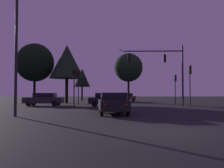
# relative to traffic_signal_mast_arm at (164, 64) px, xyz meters

# --- Properties ---
(ground_plane) EXTENTS (168.00, 168.00, 0.00)m
(ground_plane) POSITION_rel_traffic_signal_mast_arm_xyz_m (-4.25, 5.14, -4.90)
(ground_plane) COLOR black
(ground_plane) RESTS_ON ground
(traffic_signal_mast_arm) EXTENTS (7.65, 0.60, 7.15)m
(traffic_signal_mast_arm) POSITION_rel_traffic_signal_mast_arm_xyz_m (0.00, 0.00, 0.00)
(traffic_signal_mast_arm) COLOR #232326
(traffic_signal_mast_arm) RESTS_ON ground
(traffic_light_corner_left) EXTENTS (0.37, 0.39, 3.95)m
(traffic_light_corner_left) POSITION_rel_traffic_signal_mast_arm_xyz_m (-10.23, -2.18, -2.08)
(traffic_light_corner_left) COLOR #232326
(traffic_light_corner_left) RESTS_ON ground
(traffic_light_corner_right) EXTENTS (0.37, 0.39, 4.56)m
(traffic_light_corner_right) POSITION_rel_traffic_signal_mast_arm_xyz_m (-10.47, 3.96, -1.68)
(traffic_light_corner_right) COLOR #232326
(traffic_light_corner_right) RESTS_ON ground
(traffic_light_median) EXTENTS (0.37, 0.39, 3.98)m
(traffic_light_median) POSITION_rel_traffic_signal_mast_arm_xyz_m (2.50, 4.11, -2.07)
(traffic_light_median) COLOR #232326
(traffic_light_median) RESTS_ON ground
(traffic_light_far_side) EXTENTS (0.36, 0.39, 4.43)m
(traffic_light_far_side) POSITION_rel_traffic_signal_mast_arm_xyz_m (2.13, -2.84, -1.77)
(traffic_light_far_side) COLOR #232326
(traffic_light_far_side) RESTS_ON ground
(car_nearside_lane) EXTENTS (2.17, 4.57, 1.52)m
(car_nearside_lane) POSITION_rel_traffic_signal_mast_arm_xyz_m (-6.27, -11.36, -4.10)
(car_nearside_lane) COLOR black
(car_nearside_lane) RESTS_ON ground
(car_crossing_left) EXTENTS (4.64, 2.03, 1.52)m
(car_crossing_left) POSITION_rel_traffic_signal_mast_arm_xyz_m (-14.09, 0.45, -4.10)
(car_crossing_left) COLOR #232328
(car_crossing_left) RESTS_ON ground
(car_crossing_right) EXTENTS (4.14, 2.04, 1.52)m
(car_crossing_right) POSITION_rel_traffic_signal_mast_arm_xyz_m (-6.83, -0.92, -4.10)
(car_crossing_right) COLOR black
(car_crossing_right) RESTS_ON ground
(car_far_lane) EXTENTS (4.32, 4.44, 1.52)m
(car_far_lane) POSITION_rel_traffic_signal_mast_arm_xyz_m (-3.43, 15.59, -4.10)
(car_far_lane) COLOR #473828
(car_far_lane) RESTS_ON ground
(parking_lot_lamp_post) EXTENTS (1.70, 0.36, 8.06)m
(parking_lot_lamp_post) POSITION_rel_traffic_signal_mast_arm_xyz_m (-12.47, -13.03, 0.21)
(parking_lot_lamp_post) COLOR #232326
(parking_lot_lamp_post) RESTS_ON ground
(tree_behind_sign) EXTENTS (4.25, 4.25, 7.44)m
(tree_behind_sign) POSITION_rel_traffic_signal_mast_arm_xyz_m (-3.48, 7.71, 0.40)
(tree_behind_sign) COLOR black
(tree_behind_sign) RESTS_ON ground
(tree_left_far) EXTENTS (3.26, 3.26, 6.50)m
(tree_left_far) POSITION_rel_traffic_signal_mast_arm_xyz_m (-11.71, 21.27, -0.26)
(tree_left_far) COLOR black
(tree_left_far) RESTS_ON ground
(tree_center_horizon) EXTENTS (5.79, 5.79, 9.04)m
(tree_center_horizon) POSITION_rel_traffic_signal_mast_arm_xyz_m (-17.63, 8.68, 1.23)
(tree_center_horizon) COLOR black
(tree_center_horizon) RESTS_ON ground
(tree_right_cluster) EXTENTS (5.21, 5.21, 8.81)m
(tree_right_cluster) POSITION_rel_traffic_signal_mast_arm_xyz_m (-12.73, 8.43, 1.35)
(tree_right_cluster) COLOR black
(tree_right_cluster) RESTS_ON ground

